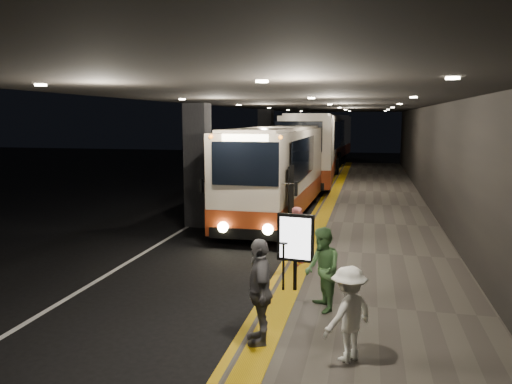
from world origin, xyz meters
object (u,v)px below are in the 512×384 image
(passenger_waiting_green, at_px, (322,270))
(passenger_waiting_grey, at_px, (260,291))
(coach_main, at_px, (278,175))
(coach_third, at_px, (329,140))
(coach_second, at_px, (313,151))
(stanchion_post, at_px, (283,267))
(passenger_waiting_white, at_px, (348,314))
(info_sign, at_px, (295,239))
(passenger_boarding, at_px, (299,236))
(bag_polka, at_px, (350,298))

(passenger_waiting_green, relative_size, passenger_waiting_grey, 0.92)
(coach_main, xyz_separation_m, coach_third, (-0.17, 26.71, 0.29))
(coach_second, relative_size, stanchion_post, 12.07)
(coach_second, relative_size, passenger_waiting_white, 8.57)
(info_sign, bearing_deg, coach_second, 103.53)
(passenger_waiting_green, height_order, passenger_waiting_white, passenger_waiting_green)
(passenger_boarding, distance_m, info_sign, 1.99)
(passenger_waiting_green, height_order, info_sign, info_sign)
(coach_second, xyz_separation_m, bag_polka, (3.09, -20.63, -1.60))
(coach_main, height_order, coach_third, coach_third)
(passenger_waiting_white, bearing_deg, passenger_boarding, -124.23)
(coach_third, distance_m, stanchion_post, 35.76)
(coach_main, relative_size, bag_polka, 34.05)
(passenger_waiting_grey, distance_m, stanchion_post, 2.64)
(passenger_boarding, relative_size, passenger_waiting_grey, 0.84)
(bag_polka, bearing_deg, passenger_waiting_white, -89.02)
(coach_main, xyz_separation_m, coach_second, (0.11, 11.03, 0.27))
(passenger_boarding, height_order, passenger_waiting_green, passenger_waiting_green)
(passenger_waiting_white, xyz_separation_m, bag_polka, (-0.04, 2.26, -0.58))
(passenger_waiting_green, height_order, passenger_waiting_grey, passenger_waiting_grey)
(passenger_waiting_white, bearing_deg, passenger_waiting_green, -124.16)
(bag_polka, xyz_separation_m, info_sign, (-1.22, 0.67, 0.98))
(coach_second, relative_size, bag_polka, 39.35)
(stanchion_post, bearing_deg, coach_third, 93.07)
(coach_second, distance_m, coach_third, 15.69)
(coach_third, height_order, passenger_waiting_white, coach_third)
(passenger_waiting_green, bearing_deg, info_sign, -168.08)
(coach_third, height_order, passenger_waiting_grey, coach_third)
(passenger_boarding, distance_m, bag_polka, 3.03)
(passenger_waiting_white, xyz_separation_m, stanchion_post, (-1.51, 2.89, -0.22))
(passenger_boarding, distance_m, passenger_waiting_green, 3.07)
(coach_second, xyz_separation_m, coach_third, (-0.29, 15.68, 0.02))
(coach_third, xyz_separation_m, bag_polka, (3.38, -36.31, -1.62))
(coach_third, bearing_deg, stanchion_post, -83.36)
(passenger_waiting_grey, bearing_deg, info_sign, 159.34)
(coach_third, xyz_separation_m, passenger_waiting_green, (2.84, -36.64, -0.97))
(passenger_boarding, height_order, passenger_waiting_grey, passenger_waiting_grey)
(coach_main, bearing_deg, coach_third, 91.61)
(stanchion_post, bearing_deg, coach_main, 100.97)
(coach_second, bearing_deg, passenger_waiting_grey, -88.22)
(bag_polka, relative_size, info_sign, 0.19)
(passenger_waiting_white, bearing_deg, info_sign, -117.69)
(passenger_waiting_white, height_order, info_sign, info_sign)
(coach_main, xyz_separation_m, passenger_waiting_green, (2.66, -9.93, -0.67))
(coach_second, distance_m, info_sign, 20.05)
(coach_main, relative_size, stanchion_post, 10.44)
(passenger_waiting_white, relative_size, passenger_waiting_grey, 0.84)
(coach_main, bearing_deg, bag_polka, -70.29)
(coach_second, height_order, passenger_boarding, coach_second)
(passenger_boarding, height_order, info_sign, info_sign)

